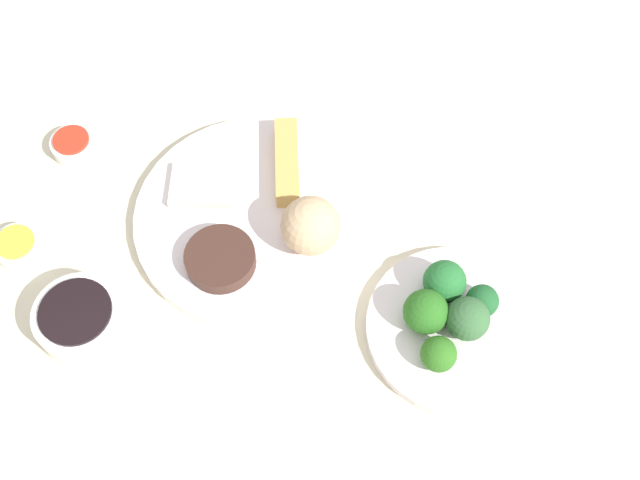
{
  "coord_description": "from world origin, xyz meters",
  "views": [
    {
      "loc": [
        0.45,
        -0.08,
        0.83
      ],
      "look_at": [
        0.03,
        0.03,
        0.06
      ],
      "focal_mm": 42.79,
      "sensor_mm": 36.0,
      "label": 1
    }
  ],
  "objects_px": {
    "main_plate": "(256,217)",
    "sauce_ramekin_hot_mustard": "(18,247)",
    "sauce_ramekin_sweet_and_sour": "(74,146)",
    "soy_sauce_bowl": "(81,320)",
    "broccoli_plate": "(456,329)"
  },
  "relations": [
    {
      "from": "main_plate",
      "to": "sauce_ramekin_sweet_and_sour",
      "type": "relative_size",
      "value": 5.31
    },
    {
      "from": "soy_sauce_bowl",
      "to": "sauce_ramekin_sweet_and_sour",
      "type": "xyz_separation_m",
      "value": [
        -0.25,
        0.01,
        -0.01
      ]
    },
    {
      "from": "main_plate",
      "to": "broccoli_plate",
      "type": "bearing_deg",
      "value": 43.5
    },
    {
      "from": "main_plate",
      "to": "broccoli_plate",
      "type": "xyz_separation_m",
      "value": [
        0.2,
        0.19,
        -0.0
      ]
    },
    {
      "from": "soy_sauce_bowl",
      "to": "broccoli_plate",
      "type": "bearing_deg",
      "value": 75.12
    },
    {
      "from": "main_plate",
      "to": "sauce_ramekin_sweet_and_sour",
      "type": "bearing_deg",
      "value": -127.98
    },
    {
      "from": "main_plate",
      "to": "sauce_ramekin_sweet_and_sour",
      "type": "height_order",
      "value": "sauce_ramekin_sweet_and_sour"
    },
    {
      "from": "broccoli_plate",
      "to": "sauce_ramekin_hot_mustard",
      "type": "relative_size",
      "value": 3.65
    },
    {
      "from": "main_plate",
      "to": "sauce_ramekin_hot_mustard",
      "type": "height_order",
      "value": "sauce_ramekin_hot_mustard"
    },
    {
      "from": "broccoli_plate",
      "to": "soy_sauce_bowl",
      "type": "xyz_separation_m",
      "value": [
        -0.11,
        -0.41,
        0.01
      ]
    },
    {
      "from": "main_plate",
      "to": "sauce_ramekin_sweet_and_sour",
      "type": "xyz_separation_m",
      "value": [
        -0.16,
        -0.21,
        0.0
      ]
    },
    {
      "from": "soy_sauce_bowl",
      "to": "sauce_ramekin_sweet_and_sour",
      "type": "relative_size",
      "value": 1.76
    },
    {
      "from": "main_plate",
      "to": "sauce_ramekin_hot_mustard",
      "type": "bearing_deg",
      "value": -95.42
    },
    {
      "from": "soy_sauce_bowl",
      "to": "sauce_ramekin_sweet_and_sour",
      "type": "distance_m",
      "value": 0.25
    },
    {
      "from": "broccoli_plate",
      "to": "sauce_ramekin_sweet_and_sour",
      "type": "distance_m",
      "value": 0.54
    }
  ]
}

